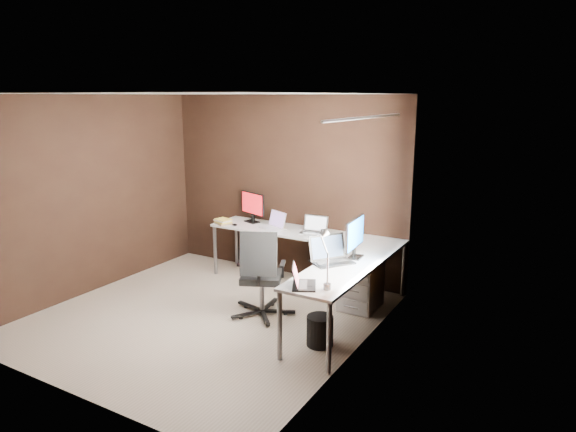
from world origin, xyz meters
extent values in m
cube|color=tan|center=(0.00, 0.00, 0.00)|extent=(3.60, 3.60, 0.00)
cube|color=white|center=(0.00, 0.00, 2.50)|extent=(3.60, 3.60, 0.00)
cube|color=black|center=(0.00, 1.80, 1.25)|extent=(3.60, 0.00, 2.50)
cube|color=black|center=(0.00, -1.80, 1.25)|extent=(3.60, 0.00, 2.50)
cube|color=black|center=(-1.80, 0.00, 1.25)|extent=(0.00, 3.60, 2.50)
cube|color=black|center=(1.80, 0.00, 1.25)|extent=(0.00, 3.60, 2.50)
cube|color=white|center=(1.79, 0.35, 1.45)|extent=(0.00, 1.00, 1.30)
cube|color=#C86E17|center=(1.75, -0.38, 1.25)|extent=(0.01, 0.35, 2.00)
cube|color=#C86E17|center=(1.75, 1.07, 1.25)|extent=(0.01, 0.35, 2.00)
cylinder|color=slate|center=(1.75, 0.35, 2.28)|extent=(0.02, 1.90, 0.02)
cube|color=silver|center=(0.48, 1.50, 0.71)|extent=(2.65, 0.60, 0.03)
cube|color=silver|center=(1.50, 0.38, 0.71)|extent=(0.60, 1.65, 0.03)
cylinder|color=slate|center=(-0.81, 1.24, 0.35)|extent=(0.05, 0.05, 0.70)
cylinder|color=slate|center=(-0.81, 1.76, 0.35)|extent=(0.05, 0.05, 0.70)
cylinder|color=slate|center=(1.24, -0.41, 0.35)|extent=(0.05, 0.05, 0.70)
cylinder|color=slate|center=(1.76, -0.41, 0.35)|extent=(0.05, 0.05, 0.70)
cylinder|color=slate|center=(1.76, 1.76, 0.35)|extent=(0.05, 0.05, 0.70)
cube|color=silver|center=(1.43, 1.15, 0.30)|extent=(0.42, 0.50, 0.60)
cube|color=black|center=(-0.41, 1.60, 0.74)|extent=(0.25, 0.20, 0.01)
cube|color=black|center=(-0.41, 1.62, 0.79)|extent=(0.06, 0.04, 0.10)
cube|color=black|center=(-0.41, 1.62, 1.00)|extent=(0.47, 0.19, 0.31)
cube|color=red|center=(-0.41, 1.60, 1.00)|extent=(0.43, 0.16, 0.28)
cube|color=black|center=(1.50, 0.81, 0.74)|extent=(0.15, 0.22, 0.01)
cube|color=black|center=(1.48, 0.81, 0.79)|extent=(0.03, 0.05, 0.09)
cube|color=black|center=(1.48, 0.81, 1.01)|extent=(0.06, 0.55, 0.34)
cube|color=blue|center=(1.49, 0.81, 1.01)|extent=(0.04, 0.52, 0.31)
cube|color=silver|center=(0.03, 1.43, 0.74)|extent=(0.41, 0.35, 0.02)
cube|color=silver|center=(0.06, 1.51, 0.85)|extent=(0.34, 0.19, 0.21)
cube|color=#8462A3|center=(0.06, 1.50, 0.85)|extent=(0.29, 0.17, 0.18)
cube|color=silver|center=(0.62, 1.49, 0.74)|extent=(0.35, 0.26, 0.02)
cube|color=silver|center=(0.61, 1.58, 0.85)|extent=(0.34, 0.10, 0.21)
cube|color=silver|center=(0.61, 1.57, 0.85)|extent=(0.29, 0.08, 0.18)
cube|color=black|center=(1.35, 0.51, 0.74)|extent=(0.49, 0.52, 0.02)
cube|color=black|center=(1.25, 0.58, 0.88)|extent=(0.31, 0.39, 0.27)
cube|color=#1A2536|center=(1.26, 0.58, 0.88)|extent=(0.27, 0.34, 0.23)
cube|color=black|center=(1.42, -0.25, 0.74)|extent=(0.33, 0.38, 0.02)
cube|color=black|center=(1.34, -0.29, 0.84)|extent=(0.19, 0.30, 0.19)
cube|color=#C65975|center=(1.35, -0.29, 0.84)|extent=(0.17, 0.27, 0.17)
cube|color=#91784E|center=(-0.71, 1.31, 0.74)|extent=(0.29, 0.27, 0.02)
cube|color=yellow|center=(-0.71, 1.31, 0.76)|extent=(0.26, 0.23, 0.02)
cube|color=white|center=(-0.71, 1.31, 0.78)|extent=(0.26, 0.23, 0.02)
cube|color=yellow|center=(-0.71, 1.31, 0.80)|extent=(0.23, 0.20, 0.01)
ellipsoid|color=black|center=(-0.50, 1.30, 0.75)|extent=(0.08, 0.06, 0.03)
ellipsoid|color=black|center=(0.85, 1.30, 0.75)|extent=(0.10, 0.08, 0.03)
cylinder|color=slate|center=(1.64, -0.22, 0.76)|extent=(0.07, 0.07, 0.06)
cylinder|color=slate|center=(1.64, -0.22, 0.93)|extent=(0.02, 0.02, 0.30)
cylinder|color=slate|center=(1.59, -0.19, 1.14)|extent=(0.02, 0.16, 0.22)
cone|color=slate|center=(1.54, -0.12, 1.21)|extent=(0.09, 0.12, 0.12)
cylinder|color=slate|center=(0.52, 0.40, 0.24)|extent=(0.06, 0.06, 0.37)
cube|color=black|center=(0.52, 0.40, 0.46)|extent=(0.59, 0.59, 0.08)
cube|color=black|center=(0.61, 0.20, 0.80)|extent=(0.42, 0.27, 0.49)
cylinder|color=black|center=(1.44, 0.05, 0.16)|extent=(0.28, 0.28, 0.31)
camera|label=1|loc=(3.56, -4.27, 2.48)|focal=32.00mm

